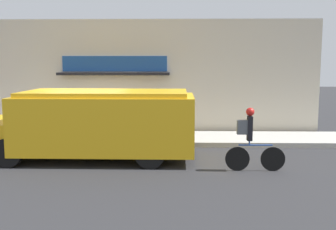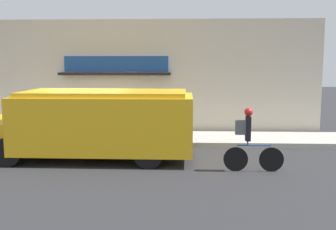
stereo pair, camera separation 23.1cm
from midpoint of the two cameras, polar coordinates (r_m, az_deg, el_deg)
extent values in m
plane|color=#2B2B2D|center=(13.25, -11.98, -4.57)|extent=(70.00, 70.00, 0.00)
cube|color=#ADAAA3|center=(14.30, -10.96, -3.33)|extent=(28.00, 2.22, 0.17)
cube|color=beige|center=(15.44, -10.04, 5.38)|extent=(16.66, 0.18, 4.39)
cube|color=#1E4C93|center=(15.22, -8.19, 7.38)|extent=(4.00, 0.05, 0.58)
cube|color=black|center=(14.97, -8.33, 5.94)|extent=(4.20, 0.57, 0.10)
cube|color=yellow|center=(11.36, -9.46, -1.10)|extent=(4.95, 2.37, 1.56)
cube|color=yellow|center=(12.37, -23.38, -2.57)|extent=(1.15, 2.16, 0.86)
cube|color=yellow|center=(11.27, -9.55, 3.15)|extent=(4.55, 2.18, 0.13)
cube|color=red|center=(13.04, -14.12, 0.21)|extent=(0.03, 0.44, 0.44)
cylinder|color=black|center=(13.11, -19.12, -3.22)|extent=(0.78, 0.26, 0.78)
cylinder|color=black|center=(11.29, -22.78, -5.07)|extent=(0.78, 0.26, 0.78)
cylinder|color=black|center=(12.29, -2.44, -3.50)|extent=(0.78, 0.26, 0.78)
cylinder|color=black|center=(10.32, -3.27, -5.63)|extent=(0.78, 0.26, 0.78)
cylinder|color=black|center=(10.38, 14.36, -6.22)|extent=(0.62, 0.04, 0.62)
cylinder|color=black|center=(10.22, 9.40, -6.30)|extent=(0.62, 0.04, 0.62)
cylinder|color=#234793|center=(10.21, 11.95, -4.30)|extent=(0.86, 0.04, 0.04)
cylinder|color=#234793|center=(10.17, 11.08, -3.98)|extent=(0.04, 0.04, 0.12)
cube|color=black|center=(10.11, 11.14, -1.92)|extent=(0.12, 0.20, 0.62)
sphere|color=red|center=(10.05, 11.20, 0.46)|extent=(0.21, 0.21, 0.21)
cube|color=#565B60|center=(10.07, 10.08, -1.75)|extent=(0.26, 0.14, 0.36)
camera|label=1|loc=(0.12, -90.53, -0.07)|focal=42.00mm
camera|label=2|loc=(0.12, 89.47, 0.07)|focal=42.00mm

